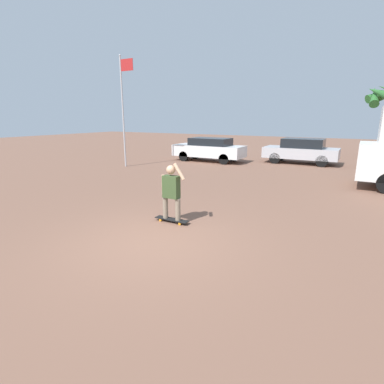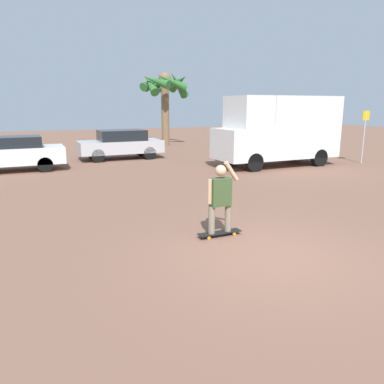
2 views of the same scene
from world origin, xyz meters
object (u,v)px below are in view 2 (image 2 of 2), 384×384
(palm_tree_near_van, at_px, (165,87))
(street_sign, at_px, (364,130))
(person_skateboarder, at_px, (220,195))
(skateboard, at_px, (220,233))
(parked_car_silver, at_px, (121,144))
(parked_car_white, at_px, (8,153))
(camper_van, at_px, (279,129))

(palm_tree_near_van, relative_size, street_sign, 2.01)
(street_sign, bearing_deg, person_skateboarder, -150.59)
(skateboard, distance_m, parked_car_silver, 12.84)
(parked_car_white, distance_m, palm_tree_near_van, 12.81)
(parked_car_white, bearing_deg, street_sign, -15.98)
(parked_car_silver, height_order, street_sign, street_sign)
(palm_tree_near_van, bearing_deg, street_sign, -64.36)
(parked_car_silver, distance_m, street_sign, 12.16)
(parked_car_silver, bearing_deg, skateboard, -94.56)
(camper_van, xyz_separation_m, street_sign, (4.16, -1.13, -0.10))
(skateboard, height_order, person_skateboarder, person_skateboarder)
(camper_van, xyz_separation_m, parked_car_white, (-11.46, 3.34, -0.92))
(person_skateboarder, relative_size, street_sign, 0.61)
(camper_van, height_order, street_sign, camper_van)
(camper_van, relative_size, street_sign, 2.30)
(parked_car_silver, bearing_deg, street_sign, -31.76)
(palm_tree_near_van, bearing_deg, skateboard, -106.93)
(palm_tree_near_van, bearing_deg, parked_car_white, -142.78)
(parked_car_silver, xyz_separation_m, street_sign, (10.32, -6.39, 0.81))
(camper_van, relative_size, parked_car_white, 1.27)
(skateboard, relative_size, parked_car_silver, 0.23)
(parked_car_silver, height_order, palm_tree_near_van, palm_tree_near_van)
(person_skateboarder, distance_m, street_sign, 13.04)
(palm_tree_near_van, distance_m, street_sign, 13.49)
(palm_tree_near_van, bearing_deg, parked_car_silver, -129.31)
(skateboard, relative_size, camper_van, 0.17)
(skateboard, height_order, street_sign, street_sign)
(skateboard, xyz_separation_m, parked_car_silver, (1.02, 12.78, 0.72))
(skateboard, bearing_deg, street_sign, 29.41)
(camper_van, height_order, palm_tree_near_van, palm_tree_near_van)
(skateboard, relative_size, palm_tree_near_van, 0.19)
(skateboard, xyz_separation_m, palm_tree_near_van, (5.59, 18.37, 3.91))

